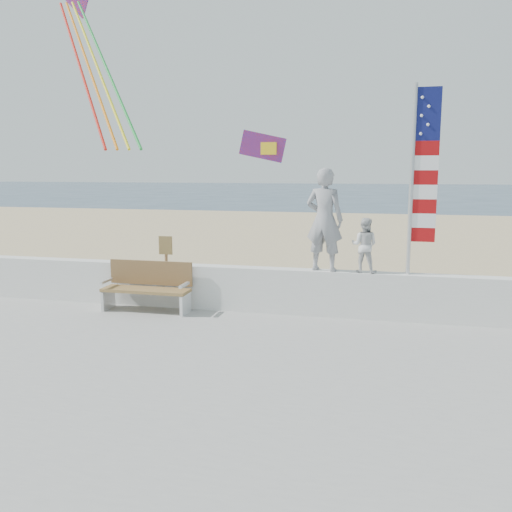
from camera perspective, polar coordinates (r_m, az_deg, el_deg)
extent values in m
plane|color=#2A3E54|center=(9.38, -3.80, -9.84)|extent=(220.00, 220.00, 0.00)
cube|color=tan|center=(17.92, 4.73, -0.57)|extent=(90.00, 40.00, 0.08)
cube|color=#A8A7A2|center=(5.95, -16.04, -20.56)|extent=(50.00, 12.40, 0.10)
cube|color=silver|center=(11.06, -0.77, -3.49)|extent=(30.00, 0.35, 0.90)
imported|color=gray|center=(10.57, 7.22, 3.82)|extent=(0.81, 0.61, 2.00)
imported|color=silver|center=(10.57, 11.34, 1.13)|extent=(0.57, 0.48, 1.06)
cube|color=olive|center=(11.22, -11.53, -3.54)|extent=(1.80, 0.50, 0.06)
cube|color=brown|center=(11.40, -11.01, -1.74)|extent=(1.80, 0.05, 0.50)
cube|color=silver|center=(11.66, -15.29, -4.42)|extent=(0.06, 0.50, 0.40)
cube|color=silver|center=(11.53, -15.50, -2.54)|extent=(0.06, 0.45, 0.05)
cube|color=white|center=(10.95, -7.43, -5.03)|extent=(0.06, 0.50, 0.40)
cube|color=silver|center=(10.82, -7.57, -3.04)|extent=(0.06, 0.45, 0.05)
cylinder|color=silver|center=(10.48, 16.07, 7.60)|extent=(0.08, 0.08, 3.50)
cube|color=#0F1451|center=(10.54, 17.71, 14.07)|extent=(0.44, 0.02, 0.95)
cube|color=#9E0A0C|center=(10.56, 17.13, 2.15)|extent=(0.44, 0.02, 0.26)
cube|color=white|center=(10.53, 17.20, 3.58)|extent=(0.44, 0.02, 0.26)
cube|color=#9E0A0C|center=(10.51, 17.27, 5.01)|extent=(0.44, 0.02, 0.26)
cube|color=white|center=(10.50, 17.34, 6.45)|extent=(0.44, 0.02, 0.26)
cube|color=#9E0A0C|center=(10.49, 17.40, 7.89)|extent=(0.44, 0.02, 0.26)
cube|color=white|center=(10.49, 17.47, 9.33)|extent=(0.44, 0.02, 0.26)
cube|color=#9E0A0C|center=(10.50, 17.54, 10.77)|extent=(0.44, 0.02, 0.26)
sphere|color=white|center=(10.49, 16.95, 12.21)|extent=(0.06, 0.06, 0.06)
sphere|color=white|center=(10.50, 17.66, 13.05)|extent=(0.06, 0.06, 0.06)
sphere|color=white|center=(10.51, 17.03, 13.95)|extent=(0.06, 0.06, 0.06)
sphere|color=white|center=(10.53, 17.75, 14.78)|extent=(0.06, 0.06, 0.06)
sphere|color=white|center=(10.55, 17.12, 15.68)|extent=(0.06, 0.06, 0.06)
cube|color=red|center=(12.78, 0.73, 11.45)|extent=(1.13, 0.46, 0.75)
cube|color=yellow|center=(12.75, 1.40, 11.23)|extent=(0.39, 0.29, 0.28)
cylinder|color=red|center=(14.36, -17.99, 18.28)|extent=(2.89, 3.14, 4.01)
cylinder|color=orange|center=(14.25, -17.17, 18.40)|extent=(2.99, 3.14, 4.01)
cylinder|color=yellow|center=(14.14, -16.35, 18.51)|extent=(3.08, 3.14, 4.01)
cylinder|color=green|center=(14.03, -15.50, 18.62)|extent=(3.18, 3.14, 4.01)
cylinder|color=olive|center=(12.63, -9.39, -1.79)|extent=(0.07, 0.07, 1.20)
cube|color=olive|center=(12.51, -9.50, 1.12)|extent=(0.32, 0.03, 0.42)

